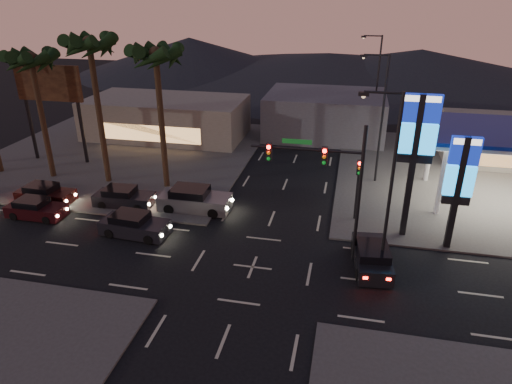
% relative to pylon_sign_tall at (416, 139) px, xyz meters
% --- Properties ---
extents(ground, '(140.00, 140.00, 0.00)m').
position_rel_pylon_sign_tall_xyz_m(ground, '(-8.50, -5.50, -6.39)').
color(ground, black).
rests_on(ground, ground).
extents(corner_lot_ne, '(24.00, 24.00, 0.12)m').
position_rel_pylon_sign_tall_xyz_m(corner_lot_ne, '(7.50, 10.50, -6.33)').
color(corner_lot_ne, '#47443F').
rests_on(corner_lot_ne, ground).
extents(corner_lot_nw, '(24.00, 24.00, 0.12)m').
position_rel_pylon_sign_tall_xyz_m(corner_lot_nw, '(-24.50, 10.50, -6.33)').
color(corner_lot_nw, '#47443F').
rests_on(corner_lot_nw, ground).
extents(convenience_store, '(10.00, 6.00, 4.00)m').
position_rel_pylon_sign_tall_xyz_m(convenience_store, '(9.50, 15.50, -4.39)').
color(convenience_store, '#726B5B').
rests_on(convenience_store, ground).
extents(pylon_sign_tall, '(2.20, 0.35, 9.00)m').
position_rel_pylon_sign_tall_xyz_m(pylon_sign_tall, '(0.00, 0.00, 0.00)').
color(pylon_sign_tall, black).
rests_on(pylon_sign_tall, ground).
extents(pylon_sign_short, '(1.60, 0.35, 7.00)m').
position_rel_pylon_sign_tall_xyz_m(pylon_sign_short, '(2.50, -1.00, -1.74)').
color(pylon_sign_short, black).
rests_on(pylon_sign_short, ground).
extents(traffic_signal_mast, '(6.10, 0.39, 8.00)m').
position_rel_pylon_sign_tall_xyz_m(traffic_signal_mast, '(-4.74, -3.51, -1.17)').
color(traffic_signal_mast, black).
rests_on(traffic_signal_mast, ground).
extents(pedestal_signal, '(0.32, 0.39, 4.30)m').
position_rel_pylon_sign_tall_xyz_m(pedestal_signal, '(-3.00, 1.48, -3.47)').
color(pedestal_signal, black).
rests_on(pedestal_signal, ground).
extents(streetlight_near, '(2.14, 0.25, 10.00)m').
position_rel_pylon_sign_tall_xyz_m(streetlight_near, '(-1.71, -4.50, -0.68)').
color(streetlight_near, black).
rests_on(streetlight_near, ground).
extents(streetlight_mid, '(2.14, 0.25, 10.00)m').
position_rel_pylon_sign_tall_xyz_m(streetlight_mid, '(-1.71, 8.50, -0.68)').
color(streetlight_mid, black).
rests_on(streetlight_mid, ground).
extents(streetlight_far, '(2.14, 0.25, 10.00)m').
position_rel_pylon_sign_tall_xyz_m(streetlight_far, '(-1.71, 22.50, -0.68)').
color(streetlight_far, black).
rests_on(streetlight_far, ground).
extents(palm_a, '(4.41, 4.41, 10.86)m').
position_rel_pylon_sign_tall_xyz_m(palm_a, '(-17.50, 4.00, 3.03)').
color(palm_a, black).
rests_on(palm_a, ground).
extents(palm_b, '(4.41, 4.41, 11.46)m').
position_rel_pylon_sign_tall_xyz_m(palm_b, '(-22.50, 4.00, 3.58)').
color(palm_b, black).
rests_on(palm_b, ground).
extents(palm_c, '(4.41, 4.41, 10.26)m').
position_rel_pylon_sign_tall_xyz_m(palm_c, '(-27.50, 4.00, 2.49)').
color(palm_c, black).
rests_on(palm_c, ground).
extents(billboard, '(6.00, 0.30, 8.50)m').
position_rel_pylon_sign_tall_xyz_m(billboard, '(-29.00, 7.50, -0.06)').
color(billboard, black).
rests_on(billboard, ground).
extents(building_far_west, '(16.00, 8.00, 4.00)m').
position_rel_pylon_sign_tall_xyz_m(building_far_west, '(-22.50, 16.50, -4.39)').
color(building_far_west, '#726B5B').
rests_on(building_far_west, ground).
extents(building_far_mid, '(12.00, 9.00, 4.40)m').
position_rel_pylon_sign_tall_xyz_m(building_far_mid, '(-6.50, 20.50, -4.19)').
color(building_far_mid, '#4C4C51').
rests_on(building_far_mid, ground).
extents(hill_left, '(40.00, 40.00, 6.00)m').
position_rel_pylon_sign_tall_xyz_m(hill_left, '(-33.50, 54.50, -3.39)').
color(hill_left, black).
rests_on(hill_left, ground).
extents(hill_right, '(50.00, 50.00, 5.00)m').
position_rel_pylon_sign_tall_xyz_m(hill_right, '(6.50, 54.50, -3.89)').
color(hill_right, black).
rests_on(hill_right, ground).
extents(hill_center, '(60.00, 60.00, 4.00)m').
position_rel_pylon_sign_tall_xyz_m(hill_center, '(-8.50, 54.50, -4.39)').
color(hill_center, black).
rests_on(hill_center, ground).
extents(car_lane_a_front, '(4.52, 2.13, 1.44)m').
position_rel_pylon_sign_tall_xyz_m(car_lane_a_front, '(-16.63, -3.45, -5.73)').
color(car_lane_a_front, black).
rests_on(car_lane_a_front, ground).
extents(car_lane_a_mid, '(4.06, 1.76, 1.31)m').
position_rel_pylon_sign_tall_xyz_m(car_lane_a_mid, '(-24.28, -2.62, -5.78)').
color(car_lane_a_mid, black).
rests_on(car_lane_a_mid, ground).
extents(car_lane_b_front, '(5.15, 2.21, 1.67)m').
position_rel_pylon_sign_tall_xyz_m(car_lane_b_front, '(-14.08, 0.68, -5.62)').
color(car_lane_b_front, slate).
rests_on(car_lane_b_front, ground).
extents(car_lane_b_mid, '(4.35, 1.94, 1.40)m').
position_rel_pylon_sign_tall_xyz_m(car_lane_b_mid, '(-19.23, 0.23, -5.74)').
color(car_lane_b_mid, black).
rests_on(car_lane_b_mid, ground).
extents(car_lane_b_rear, '(4.24, 1.86, 1.37)m').
position_rel_pylon_sign_tall_xyz_m(car_lane_b_rear, '(-25.11, -0.41, -5.76)').
color(car_lane_b_rear, black).
rests_on(car_lane_b_rear, ground).
extents(suv_station, '(2.29, 4.51, 1.45)m').
position_rel_pylon_sign_tall_xyz_m(suv_station, '(-1.99, -4.10, -5.72)').
color(suv_station, black).
rests_on(suv_station, ground).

